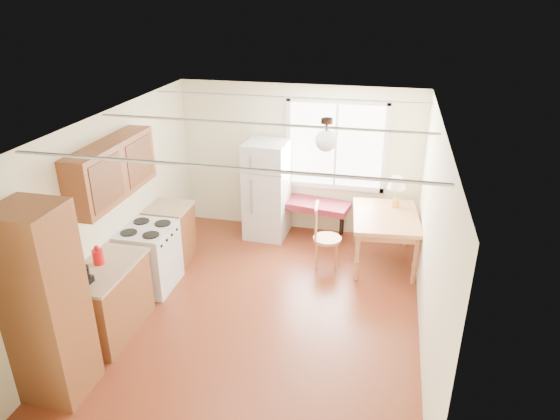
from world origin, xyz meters
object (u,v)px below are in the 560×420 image
(refrigerator, at_px, (267,190))
(chair, at_px, (321,232))
(dining_table, at_px, (385,221))
(bench, at_px, (308,205))

(refrigerator, relative_size, chair, 1.69)
(dining_table, relative_size, chair, 1.39)
(refrigerator, distance_m, chair, 1.34)
(refrigerator, bearing_deg, chair, -34.72)
(refrigerator, xyz_separation_m, chair, (1.04, -0.81, -0.26))
(bench, distance_m, dining_table, 1.43)
(refrigerator, xyz_separation_m, bench, (0.67, 0.10, -0.24))
(refrigerator, bearing_deg, dining_table, -12.01)
(dining_table, bearing_deg, refrigerator, 159.45)
(bench, xyz_separation_m, chair, (0.37, -0.91, -0.02))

